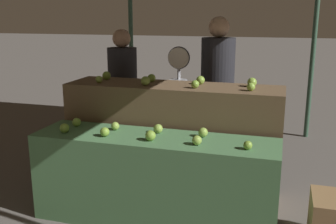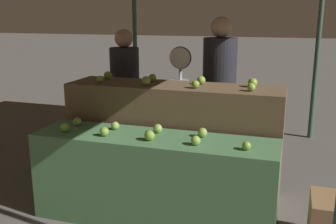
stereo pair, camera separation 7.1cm
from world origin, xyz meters
The scene contains 23 objects.
ground_plane centered at (0.00, 0.00, 0.00)m, with size 60.00×60.00×0.00m, color #59544F.
display_counter_front centered at (0.00, 0.00, 0.39)m, with size 2.11×0.55×0.79m, color #4C7A4C.
display_counter_back centered at (0.00, 0.60, 0.57)m, with size 2.11×0.55×1.13m, color brown.
apple_front_0 centered at (-0.79, -0.11, 0.83)m, with size 0.08×0.08×0.08m, color #7AA338.
apple_front_1 centered at (-0.41, -0.11, 0.83)m, with size 0.08×0.08×0.08m, color #7AA338.
apple_front_2 centered at (0.01, -0.10, 0.83)m, with size 0.09×0.09×0.09m, color #7AA338.
apple_front_3 centered at (0.40, -0.10, 0.82)m, with size 0.08×0.08×0.08m, color #8EB247.
apple_front_4 centered at (0.80, -0.10, 0.82)m, with size 0.07×0.07×0.07m, color #7AA338.
apple_front_5 centered at (-0.79, 0.10, 0.83)m, with size 0.08×0.08×0.08m, color #84AD3D.
apple_front_6 centered at (-0.40, 0.10, 0.82)m, with size 0.07×0.07×0.07m, color #8EB247.
apple_front_7 centered at (0.00, 0.12, 0.83)m, with size 0.08×0.08×0.08m, color #8EB247.
apple_front_8 centered at (0.40, 0.12, 0.83)m, with size 0.08×0.08×0.08m, color #8EB247.
apple_back_0 centered at (-0.74, 0.50, 1.17)m, with size 0.07×0.07×0.07m, color #8EB247.
apple_back_1 centered at (-0.25, 0.49, 1.18)m, with size 0.09×0.09×0.09m, color #8EB247.
apple_back_2 centered at (0.24, 0.48, 1.17)m, with size 0.08×0.08×0.08m, color #7AA338.
apple_back_3 centered at (0.75, 0.50, 1.17)m, with size 0.08×0.08×0.08m, color #84AD3D.
apple_back_4 centered at (-0.75, 0.70, 1.18)m, with size 0.09×0.09×0.09m, color #7AA338.
apple_back_5 centered at (-0.26, 0.70, 1.17)m, with size 0.08×0.08×0.08m, color #7AA338.
apple_back_6 centered at (0.25, 0.70, 1.18)m, with size 0.08×0.08×0.08m, color #84AD3D.
apple_back_7 centered at (0.74, 0.71, 1.18)m, with size 0.09×0.09×0.09m, color #84AD3D.
produce_scale centered at (-0.09, 1.14, 1.04)m, with size 0.25×0.20×1.46m.
person_vendor_at_scale centered at (0.30, 1.42, 1.02)m, with size 0.49×0.49×1.78m.
person_customer_left centered at (-0.82, 1.28, 0.94)m, with size 0.46×0.46×1.63m.
Camera 2 is at (1.09, -3.00, 1.80)m, focal length 42.00 mm.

